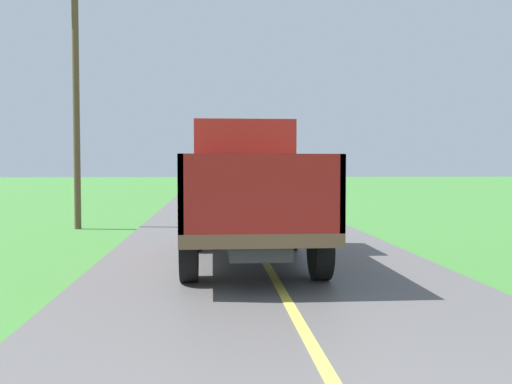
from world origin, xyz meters
TOP-DOWN VIEW (x-y plane):
  - banana_truck_near at (-0.32, 9.46)m, footprint 2.38×5.82m
  - utility_pole_roadside at (-5.09, 15.55)m, footprint 1.74×0.20m

SIDE VIEW (x-z plane):
  - banana_truck_near at x=-0.32m, z-range 0.07..2.87m
  - utility_pole_roadside at x=-5.09m, z-range 0.26..7.94m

